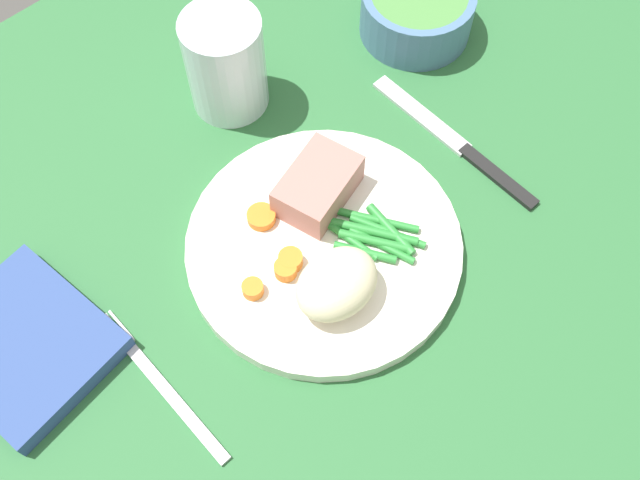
{
  "coord_description": "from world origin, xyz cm",
  "views": [
    {
      "loc": [
        -20.8,
        -21.11,
        60.24
      ],
      "look_at": [
        -0.47,
        0.89,
        4.6
      ],
      "focal_mm": 40.95,
      "sensor_mm": 36.0,
      "label": 1
    }
  ],
  "objects_px": {
    "meat_portion": "(318,186)",
    "water_glass": "(226,69)",
    "fork": "(163,386)",
    "napkin": "(25,344)",
    "knife": "(457,144)",
    "salad_bowl": "(417,10)",
    "dinner_plate": "(320,250)"
  },
  "relations": [
    {
      "from": "knife",
      "to": "salad_bowl",
      "type": "height_order",
      "value": "salad_bowl"
    },
    {
      "from": "knife",
      "to": "water_glass",
      "type": "xyz_separation_m",
      "value": [
        -0.12,
        0.19,
        0.04
      ]
    },
    {
      "from": "fork",
      "to": "knife",
      "type": "relative_size",
      "value": 0.81
    },
    {
      "from": "knife",
      "to": "meat_portion",
      "type": "bearing_deg",
      "value": 160.14
    },
    {
      "from": "fork",
      "to": "salad_bowl",
      "type": "distance_m",
      "value": 0.46
    },
    {
      "from": "fork",
      "to": "napkin",
      "type": "relative_size",
      "value": 1.22
    },
    {
      "from": "water_glass",
      "to": "salad_bowl",
      "type": "distance_m",
      "value": 0.21
    },
    {
      "from": "napkin",
      "to": "meat_portion",
      "type": "bearing_deg",
      "value": -12.73
    },
    {
      "from": "fork",
      "to": "napkin",
      "type": "xyz_separation_m",
      "value": [
        -0.06,
        0.1,
        0.01
      ]
    },
    {
      "from": "knife",
      "to": "salad_bowl",
      "type": "xyz_separation_m",
      "value": [
        0.08,
        0.13,
        0.03
      ]
    },
    {
      "from": "knife",
      "to": "water_glass",
      "type": "bearing_deg",
      "value": 118.79
    },
    {
      "from": "napkin",
      "to": "salad_bowl",
      "type": "bearing_deg",
      "value": 3.39
    },
    {
      "from": "water_glass",
      "to": "napkin",
      "type": "relative_size",
      "value": 0.76
    },
    {
      "from": "knife",
      "to": "dinner_plate",
      "type": "bearing_deg",
      "value": 175.1
    },
    {
      "from": "water_glass",
      "to": "napkin",
      "type": "xyz_separation_m",
      "value": [
        -0.29,
        -0.09,
        -0.03
      ]
    },
    {
      "from": "fork",
      "to": "salad_bowl",
      "type": "relative_size",
      "value": 1.41
    },
    {
      "from": "salad_bowl",
      "to": "water_glass",
      "type": "bearing_deg",
      "value": 163.26
    },
    {
      "from": "napkin",
      "to": "water_glass",
      "type": "bearing_deg",
      "value": 17.1
    },
    {
      "from": "fork",
      "to": "salad_bowl",
      "type": "xyz_separation_m",
      "value": [
        0.44,
        0.13,
        0.03
      ]
    },
    {
      "from": "meat_portion",
      "to": "knife",
      "type": "height_order",
      "value": "meat_portion"
    },
    {
      "from": "dinner_plate",
      "to": "meat_portion",
      "type": "bearing_deg",
      "value": 49.4
    },
    {
      "from": "knife",
      "to": "salad_bowl",
      "type": "bearing_deg",
      "value": 55.41
    },
    {
      "from": "salad_bowl",
      "to": "napkin",
      "type": "bearing_deg",
      "value": -176.61
    },
    {
      "from": "fork",
      "to": "meat_portion",
      "type": "bearing_deg",
      "value": 11.08
    },
    {
      "from": "knife",
      "to": "water_glass",
      "type": "distance_m",
      "value": 0.23
    },
    {
      "from": "meat_portion",
      "to": "napkin",
      "type": "bearing_deg",
      "value": 167.27
    },
    {
      "from": "water_glass",
      "to": "salad_bowl",
      "type": "xyz_separation_m",
      "value": [
        0.2,
        -0.06,
        -0.02
      ]
    },
    {
      "from": "meat_portion",
      "to": "water_glass",
      "type": "distance_m",
      "value": 0.15
    },
    {
      "from": "dinner_plate",
      "to": "salad_bowl",
      "type": "relative_size",
      "value": 2.09
    },
    {
      "from": "fork",
      "to": "water_glass",
      "type": "height_order",
      "value": "water_glass"
    },
    {
      "from": "knife",
      "to": "napkin",
      "type": "distance_m",
      "value": 0.43
    },
    {
      "from": "dinner_plate",
      "to": "napkin",
      "type": "relative_size",
      "value": 1.8
    }
  ]
}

